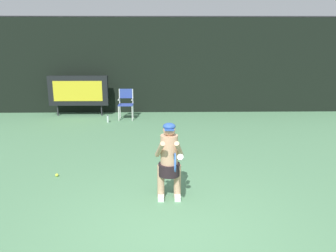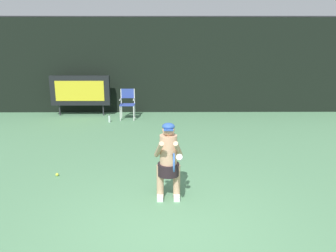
% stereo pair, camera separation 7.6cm
% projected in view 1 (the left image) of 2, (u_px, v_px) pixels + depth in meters
% --- Properties ---
extents(ground, '(18.00, 22.00, 0.03)m').
position_uv_depth(ground, '(171.00, 236.00, 5.00)').
color(ground, '#56885E').
extents(backdrop_screen, '(18.00, 0.12, 3.66)m').
position_uv_depth(backdrop_screen, '(165.00, 66.00, 12.93)').
color(backdrop_screen, black).
rests_on(backdrop_screen, ground).
extents(scoreboard, '(2.20, 0.21, 1.50)m').
position_uv_depth(scoreboard, '(78.00, 91.00, 12.51)').
color(scoreboard, black).
rests_on(scoreboard, ground).
extents(umpire_chair, '(0.52, 0.44, 1.08)m').
position_uv_depth(umpire_chair, '(126.00, 102.00, 12.06)').
color(umpire_chair, white).
rests_on(umpire_chair, ground).
extents(water_bottle, '(0.07, 0.07, 0.27)m').
position_uv_depth(water_bottle, '(108.00, 119.00, 11.68)').
color(water_bottle, silver).
rests_on(water_bottle, ground).
extents(tennis_player, '(0.52, 0.59, 1.42)m').
position_uv_depth(tennis_player, '(169.00, 159.00, 5.98)').
color(tennis_player, white).
rests_on(tennis_player, ground).
extents(tennis_racket, '(0.03, 0.60, 0.31)m').
position_uv_depth(tennis_racket, '(175.00, 162.00, 5.47)').
color(tennis_racket, black).
extents(tennis_ball_loose, '(0.07, 0.07, 0.07)m').
position_uv_depth(tennis_ball_loose, '(57.00, 175.00, 7.12)').
color(tennis_ball_loose, '#CCDB3D').
rests_on(tennis_ball_loose, ground).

